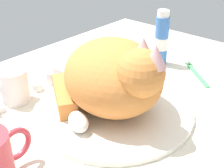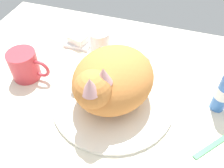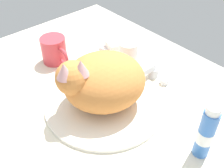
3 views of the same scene
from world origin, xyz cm
name	(u,v)px [view 1 (image 1 of 3)]	position (x,y,z in cm)	size (l,w,h in cm)	color
ground_plane	(113,118)	(0.00, 0.00, -1.50)	(110.00, 82.50, 3.00)	silver
sink_basin	(113,110)	(0.00, 0.00, 0.57)	(33.75, 33.75, 1.13)	white
faucet	(55,76)	(0.00, 18.88, 2.21)	(12.50, 9.62, 5.20)	silver
cat	(115,77)	(-0.46, -0.78, 8.95)	(27.04, 30.21, 17.39)	#D17F3D
rinse_cup	(14,86)	(-11.00, 19.69, 3.78)	(6.56, 6.56, 7.57)	white
toothpaste_bottle	(161,40)	(27.53, 6.42, 7.15)	(3.83, 3.83, 15.26)	#3870C6
toothbrush	(195,71)	(28.56, -4.17, 0.52)	(10.83, 12.24, 1.60)	#4CB266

